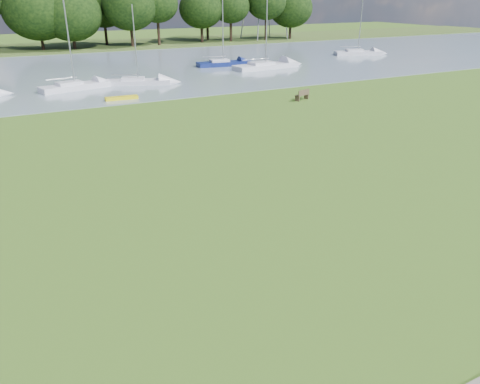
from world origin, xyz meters
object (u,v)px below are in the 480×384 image
sailboat_1 (137,80)px  sailboat_4 (223,62)px  kayak (122,98)px  sailboat_5 (357,51)px  sailboat_2 (74,84)px  sailboat_3 (265,64)px  riverbank_bench (303,95)px

sailboat_1 → sailboat_4: bearing=51.9°
kayak → sailboat_4: 22.55m
sailboat_1 → sailboat_5: sailboat_5 is taller
kayak → sailboat_2: (-2.84, 6.82, 0.35)m
sailboat_2 → sailboat_4: (19.93, 7.90, 0.02)m
sailboat_2 → sailboat_5: bearing=-2.6°
sailboat_3 → sailboat_2: bearing=-176.6°
sailboat_3 → sailboat_5: size_ratio=1.03×
kayak → sailboat_3: size_ratio=0.27×
riverbank_bench → kayak: size_ratio=0.56×
sailboat_2 → sailboat_5: 44.22m
sailboat_4 → sailboat_1: bearing=-143.9°
sailboat_1 → sailboat_4: (13.60, 7.82, 0.11)m
kayak → sailboat_5: (40.46, 15.76, 0.40)m
kayak → riverbank_bench: bearing=-24.9°
kayak → sailboat_4: bearing=43.8°
sailboat_1 → sailboat_2: bearing=-157.3°
riverbank_bench → sailboat_1: sailboat_1 is taller
sailboat_2 → sailboat_5: (43.30, 8.95, 0.05)m
kayak → sailboat_3: (20.79, 10.21, 0.37)m
sailboat_2 → sailboat_1: bearing=-13.5°
riverbank_bench → kayak: 15.99m
kayak → sailboat_4: size_ratio=0.33×
sailboat_1 → sailboat_3: 17.62m
riverbank_bench → sailboat_5: bearing=22.7°
sailboat_1 → sailboat_5: size_ratio=0.76×
sailboat_4 → sailboat_5: bearing=8.8°
sailboat_1 → sailboat_3: (17.31, 3.31, 0.11)m
sailboat_4 → sailboat_5: size_ratio=0.86×
kayak → sailboat_1: size_ratio=0.37×
sailboat_1 → sailboat_4: sailboat_4 is taller
riverbank_bench → sailboat_2: (-16.97, 14.31, 0.07)m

